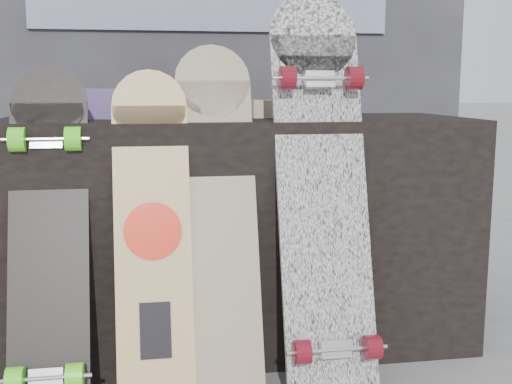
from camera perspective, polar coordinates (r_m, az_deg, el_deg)
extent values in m
cube|color=black|center=(2.28, -1.70, -3.51)|extent=(1.60, 0.60, 0.80)
cube|color=#313035|center=(3.07, -3.98, 12.97)|extent=(2.40, 0.20, 2.20)
cube|color=#4C356E|center=(2.25, -14.03, 7.63)|extent=(0.18, 0.12, 0.10)
cube|color=#4C356E|center=(2.19, 4.99, 8.09)|extent=(0.14, 0.14, 0.12)
cube|color=#D1B78C|center=(2.27, 2.35, 7.41)|extent=(0.22, 0.10, 0.06)
cube|color=tan|center=(1.88, -9.11, -5.61)|extent=(0.22, 0.25, 0.85)
cylinder|color=tan|center=(1.94, -9.47, 7.53)|extent=(0.22, 0.07, 0.22)
cylinder|color=#FF2610|center=(1.88, -9.17, -3.45)|extent=(0.17, 0.05, 0.16)
cube|color=black|center=(1.88, -8.92, -12.07)|extent=(0.09, 0.05, 0.15)
cube|color=beige|center=(1.91, -3.30, -4.14)|extent=(0.23, 0.31, 0.93)
cylinder|color=beige|center=(2.01, -3.90, 9.78)|extent=(0.23, 0.09, 0.23)
cube|color=white|center=(1.95, 6.00, -1.82)|extent=(0.28, 0.33, 1.07)
cylinder|color=white|center=(2.07, 5.07, 13.65)|extent=(0.28, 0.10, 0.27)
cube|color=silver|center=(1.92, 7.07, -13.67)|extent=(0.09, 0.04, 0.06)
cylinder|color=maroon|center=(1.87, 4.11, -14.01)|extent=(0.04, 0.07, 0.07)
cylinder|color=maroon|center=(1.93, 10.28, -13.42)|extent=(0.05, 0.07, 0.07)
cube|color=silver|center=(1.98, 5.65, 9.87)|extent=(0.09, 0.04, 0.06)
cylinder|color=maroon|center=(1.94, 2.79, 10.09)|extent=(0.04, 0.07, 0.07)
cylinder|color=maroon|center=(1.99, 8.72, 9.97)|extent=(0.05, 0.07, 0.07)
cube|color=black|center=(1.93, -17.92, -5.49)|extent=(0.22, 0.33, 0.86)
cylinder|color=black|center=(2.02, -17.91, 7.53)|extent=(0.22, 0.09, 0.22)
cube|color=silver|center=(1.88, -18.13, -15.39)|extent=(0.09, 0.05, 0.06)
cylinder|color=#5BF722|center=(1.88, -20.62, -15.40)|extent=(0.04, 0.07, 0.07)
cylinder|color=#5BF722|center=(1.85, -15.81, -15.47)|extent=(0.04, 0.07, 0.07)
cube|color=silver|center=(1.94, -18.11, 4.34)|extent=(0.09, 0.05, 0.06)
cylinder|color=#5BF722|center=(1.93, -20.44, 4.40)|extent=(0.04, 0.07, 0.07)
cylinder|color=#5BF722|center=(1.91, -15.93, 4.58)|extent=(0.04, 0.07, 0.07)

